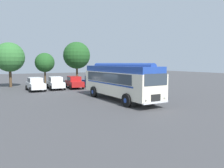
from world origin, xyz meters
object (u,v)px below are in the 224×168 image
Objects in this scene: vintage_bus at (120,80)px; car_mid_left at (56,83)px; car_mid_right at (74,82)px; car_far_right at (93,81)px; car_near_left at (35,84)px.

vintage_bus reaches higher than car_mid_left.
car_mid_right is 2.75m from car_far_right.
vintage_bus is 12.59m from car_near_left.
car_mid_left is 1.00× the size of car_far_right.
car_mid_left is 1.00× the size of car_mid_right.
car_mid_right is at bearing 176.19° from car_far_right.
car_far_right is at bearing 79.25° from vintage_bus.
car_mid_left is at bearing 176.17° from car_far_right.
vintage_bus is at bearing -86.90° from car_mid_right.
car_mid_left is 2.53m from car_mid_right.
vintage_bus is 2.37× the size of car_mid_left.
car_mid_right and car_far_right have the same top height.
car_far_right is (7.93, 0.07, 0.00)m from car_near_left.
vintage_bus is 2.38× the size of car_far_right.
car_near_left is at bearing 117.56° from vintage_bus.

